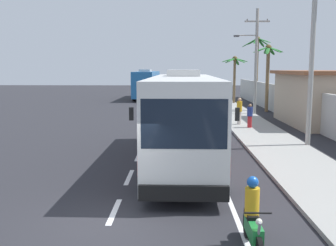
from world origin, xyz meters
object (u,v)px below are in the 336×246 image
(motorcycle_trailing, at_px, (253,221))
(palm_second, at_px, (257,56))
(coach_bus_foreground, at_px, (183,115))
(coach_bus_far_lane, at_px, (147,84))
(utility_pole_mid, at_px, (312,53))
(palm_third, at_px, (268,64))
(palm_nearest, at_px, (235,69))
(utility_pole_far, at_px, (255,59))
(motorcycle_beside_bus, at_px, (208,121))
(pedestrian_near_kerb, at_px, (239,110))
(pedestrian_midwalk, at_px, (250,115))

(motorcycle_trailing, height_order, palm_second, palm_second)
(coach_bus_foreground, bearing_deg, coach_bus_far_lane, 96.86)
(coach_bus_far_lane, xyz_separation_m, utility_pole_mid, (10.47, -30.80, 2.75))
(utility_pole_mid, bearing_deg, palm_third, 84.35)
(palm_nearest, bearing_deg, utility_pole_far, -88.84)
(coach_bus_foreground, distance_m, coach_bus_far_lane, 34.43)
(motorcycle_beside_bus, distance_m, pedestrian_near_kerb, 3.12)
(coach_bus_far_lane, xyz_separation_m, palm_nearest, (10.18, -7.08, 1.93))
(coach_bus_far_lane, relative_size, palm_second, 1.53)
(coach_bus_foreground, distance_m, palm_second, 31.00)
(coach_bus_foreground, distance_m, palm_nearest, 27.83)
(coach_bus_foreground, bearing_deg, palm_nearest, 77.37)
(pedestrian_near_kerb, relative_size, utility_pole_far, 0.21)
(coach_bus_far_lane, xyz_separation_m, motorcycle_beside_bus, (5.86, -25.80, -1.30))
(pedestrian_near_kerb, height_order, palm_second, palm_second)
(utility_pole_mid, xyz_separation_m, palm_second, (2.63, 26.11, 0.58))
(motorcycle_beside_bus, xyz_separation_m, pedestrian_midwalk, (2.72, 0.65, 0.26))
(pedestrian_near_kerb, bearing_deg, motorcycle_trailing, -134.05)
(motorcycle_trailing, bearing_deg, coach_bus_foreground, 99.92)
(utility_pole_far, bearing_deg, palm_second, 77.84)
(pedestrian_near_kerb, xyz_separation_m, pedestrian_midwalk, (0.45, -1.44, -0.17))
(pedestrian_near_kerb, height_order, pedestrian_midwalk, pedestrian_near_kerb)
(utility_pole_far, relative_size, palm_third, 1.45)
(motorcycle_beside_bus, distance_m, pedestrian_midwalk, 2.81)
(motorcycle_beside_bus, height_order, utility_pole_mid, utility_pole_mid)
(motorcycle_beside_bus, relative_size, palm_third, 0.32)
(coach_bus_foreground, distance_m, pedestrian_midwalk, 10.14)
(pedestrian_near_kerb, bearing_deg, utility_pole_far, 34.72)
(palm_nearest, xyz_separation_m, palm_second, (2.92, 2.39, 1.39))
(coach_bus_foreground, relative_size, motorcycle_trailing, 6.00)
(motorcycle_beside_bus, relative_size, motorcycle_trailing, 1.00)
(palm_nearest, height_order, palm_third, palm_third)
(motorcycle_trailing, height_order, pedestrian_midwalk, pedestrian_midwalk)
(motorcycle_trailing, bearing_deg, utility_pole_mid, 66.36)
(coach_bus_foreground, height_order, pedestrian_near_kerb, coach_bus_foreground)
(pedestrian_near_kerb, relative_size, pedestrian_midwalk, 1.19)
(utility_pole_mid, xyz_separation_m, utility_pole_far, (-0.08, 13.53, -0.02))
(motorcycle_beside_bus, bearing_deg, pedestrian_midwalk, 13.37)
(pedestrian_near_kerb, xyz_separation_m, palm_nearest, (2.05, 16.62, 2.80))
(palm_third, bearing_deg, motorcycle_trailing, -103.40)
(motorcycle_trailing, relative_size, pedestrian_midwalk, 1.28)
(palm_third, bearing_deg, motorcycle_beside_bus, -118.96)
(coach_bus_foreground, xyz_separation_m, motorcycle_beside_bus, (1.75, 8.38, -1.36))
(coach_bus_foreground, xyz_separation_m, pedestrian_midwalk, (4.47, 9.03, -1.09))
(coach_bus_far_lane, bearing_deg, pedestrian_near_kerb, -71.07)
(utility_pole_far, bearing_deg, palm_nearest, 91.16)
(utility_pole_far, bearing_deg, coach_bus_far_lane, 121.02)
(pedestrian_midwalk, xyz_separation_m, palm_nearest, (1.60, 18.07, 2.97))
(pedestrian_near_kerb, height_order, utility_pole_far, utility_pole_far)
(pedestrian_near_kerb, bearing_deg, palm_nearest, 47.03)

